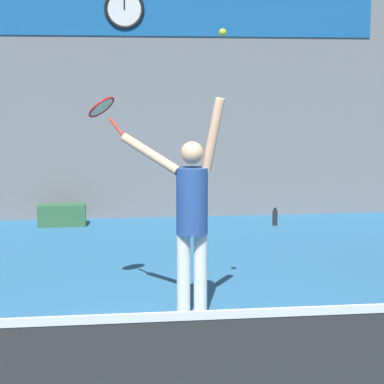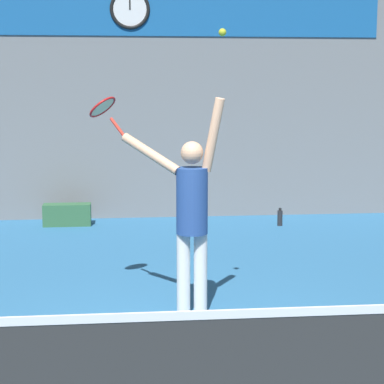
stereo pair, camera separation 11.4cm
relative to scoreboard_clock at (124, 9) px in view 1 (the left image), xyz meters
The scene contains 9 objects.
ground_plane 7.18m from the scoreboard_clock, 87.01° to the right, with size 18.00×18.00×0.00m, color teal.
back_wall 0.98m from the scoreboard_clock, 13.67° to the left, with size 18.00×0.10×5.00m.
sponsor_banner 0.33m from the scoreboard_clock, ahead, with size 7.58×0.02×0.84m.
scoreboard_clock is the anchor object (origin of this frame).
tennis_player 5.62m from the scoreboard_clock, 84.67° to the right, with size 0.98×0.60×2.09m.
tennis_racket 4.80m from the scoreboard_clock, 94.27° to the right, with size 0.42×0.39×0.41m.
tennis_ball 5.33m from the scoreboard_clock, 81.94° to the right, with size 0.07×0.07×0.07m.
water_bottle 4.12m from the scoreboard_clock, 20.92° to the right, with size 0.08×0.08×0.28m.
equipment_bag 3.45m from the scoreboard_clock, 153.81° to the right, with size 0.75×0.28×0.35m.
Camera 1 is at (-0.62, -5.20, 2.19)m, focal length 65.00 mm.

